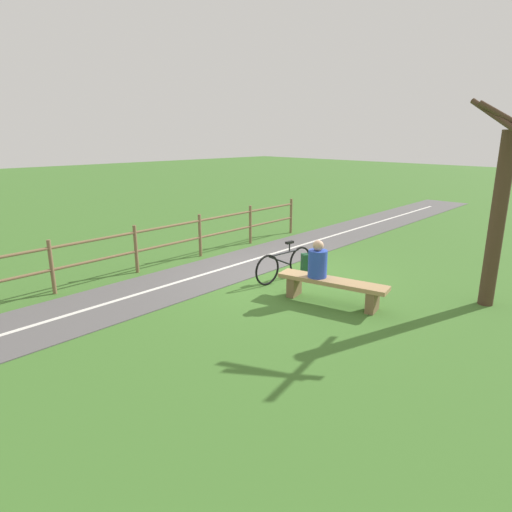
{
  "coord_description": "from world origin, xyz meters",
  "views": [
    {
      "loc": [
        -6.25,
        7.03,
        3.09
      ],
      "look_at": [
        -0.91,
        1.8,
        1.01
      ],
      "focal_mm": 30.82,
      "sensor_mm": 36.0,
      "label": 1
    }
  ],
  "objects_px": {
    "person_seated": "(318,262)",
    "tree_far_left": "(500,209)",
    "backpack": "(307,264)",
    "bench": "(332,286)",
    "bicycle": "(284,264)"
  },
  "relations": [
    {
      "from": "person_seated",
      "to": "bicycle",
      "type": "bearing_deg",
      "value": -34.01
    },
    {
      "from": "bench",
      "to": "bicycle",
      "type": "bearing_deg",
      "value": -27.82
    },
    {
      "from": "backpack",
      "to": "tree_far_left",
      "type": "xyz_separation_m",
      "value": [
        -3.58,
        -0.9,
        1.59
      ]
    },
    {
      "from": "backpack",
      "to": "tree_far_left",
      "type": "height_order",
      "value": "tree_far_left"
    },
    {
      "from": "person_seated",
      "to": "backpack",
      "type": "xyz_separation_m",
      "value": [
        1.2,
        -1.19,
        -0.54
      ]
    },
    {
      "from": "person_seated",
      "to": "backpack",
      "type": "height_order",
      "value": "person_seated"
    },
    {
      "from": "person_seated",
      "to": "tree_far_left",
      "type": "xyz_separation_m",
      "value": [
        -2.38,
        -2.09,
        1.04
      ]
    },
    {
      "from": "bicycle",
      "to": "backpack",
      "type": "relative_size",
      "value": 3.64
    },
    {
      "from": "bench",
      "to": "backpack",
      "type": "distance_m",
      "value": 1.87
    },
    {
      "from": "person_seated",
      "to": "tree_far_left",
      "type": "relative_size",
      "value": 0.17
    },
    {
      "from": "bicycle",
      "to": "person_seated",
      "type": "bearing_deg",
      "value": 72.93
    },
    {
      "from": "bicycle",
      "to": "tree_far_left",
      "type": "bearing_deg",
      "value": 117.27
    },
    {
      "from": "person_seated",
      "to": "bicycle",
      "type": "xyz_separation_m",
      "value": [
        1.24,
        -0.45,
        -0.41
      ]
    },
    {
      "from": "bench",
      "to": "tree_far_left",
      "type": "xyz_separation_m",
      "value": [
        -2.08,
        -2.02,
        1.48
      ]
    },
    {
      "from": "bicycle",
      "to": "tree_far_left",
      "type": "relative_size",
      "value": 0.4
    }
  ]
}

